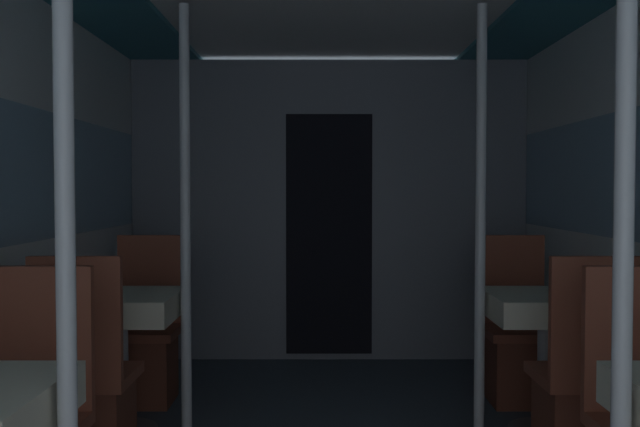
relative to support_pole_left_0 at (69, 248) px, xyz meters
The scene contains 11 objects.
bulkhead_far 3.46m from the support_pole_left_0, 77.13° to the left, with size 2.93×0.09×2.23m.
support_pole_left_0 is the anchor object (origin of this frame).
dining_table_left_1 1.85m from the support_pole_left_0, 101.20° to the left, with size 0.60×0.60×0.73m.
chair_left_near_1 1.51m from the support_pole_left_0, 105.80° to the left, with size 0.40×0.40×0.99m.
chair_left_far_1 2.44m from the support_pole_left_0, 98.65° to the left, with size 0.40×0.40×0.99m.
support_pole_left_1 1.75m from the support_pole_left_0, 90.00° to the left, with size 0.05×0.05×2.23m.
support_pole_right_0 1.54m from the support_pole_left_0, ahead, with size 0.05×0.05×2.23m.
dining_table_right_1 2.62m from the support_pole_left_0, 42.84° to the left, with size 0.60×0.60×0.73m.
chair_right_near_1 2.39m from the support_pole_left_0, 32.96° to the left, with size 0.40×0.40×0.99m.
chair_right_far_1 3.07m from the support_pole_left_0, 50.35° to the left, with size 0.40×0.40×0.99m.
support_pole_right_1 2.33m from the support_pole_left_0, 48.64° to the left, with size 0.05×0.05×2.23m.
Camera 1 is at (-0.07, -1.04, 1.28)m, focal length 40.00 mm.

